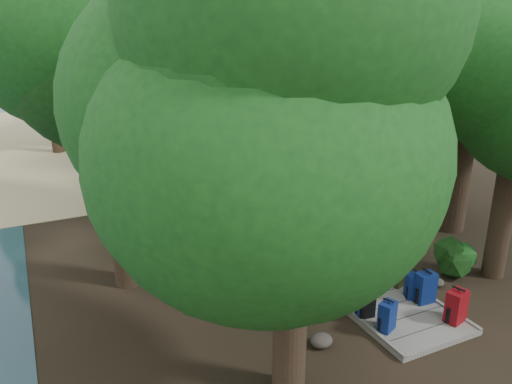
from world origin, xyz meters
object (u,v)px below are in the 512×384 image
backpack_right_b (425,286)px  kayak (114,159)px  backpack_right_a (457,305)px  lone_suitcase_on_sand (216,165)px  backpack_left_d (330,273)px  backpack_right_c (415,284)px  backpack_left_b (366,303)px  duffel_right_khaki (371,262)px  backpack_left_a (387,315)px  backpack_right_d (398,274)px  sun_lounger (248,148)px  backpack_left_c (358,287)px  suitcase_on_boardwalk (346,277)px

backpack_right_b → kayak: 15.13m
backpack_right_a → lone_suitcase_on_sand: backpack_right_a is taller
backpack_left_d → backpack_right_b: (1.38, -1.55, 0.11)m
backpack_left_d → backpack_right_b: size_ratio=0.71×
backpack_right_a → backpack_right_b: bearing=77.2°
backpack_right_a → backpack_right_b: size_ratio=1.00×
backpack_right_c → kayak: (-3.78, 14.40, -0.27)m
backpack_left_b → backpack_right_c: backpack_right_c is taller
duffel_right_khaki → kayak: bearing=97.3°
backpack_left_a → backpack_right_b: backpack_right_b is taller
backpack_right_a → backpack_right_d: (-0.06, 1.64, -0.10)m
kayak → backpack_left_d: bearing=-96.6°
backpack_left_b → backpack_right_c: 1.42m
sun_lounger → backpack_right_b: bearing=-91.0°
backpack_left_b → backpack_left_c: 0.54m
lone_suitcase_on_sand → kayak: 4.73m
backpack_left_d → sun_lounger: size_ratio=0.28×
backpack_left_b → kayak: (-2.36, 14.53, -0.26)m
lone_suitcase_on_sand → backpack_left_c: bearing=-87.4°
backpack_right_b → duffel_right_khaki: 1.74m
lone_suitcase_on_sand → backpack_right_c: bearing=-81.0°
backpack_left_b → backpack_right_d: backpack_left_b is taller
backpack_right_c → lone_suitcase_on_sand: 11.24m
backpack_left_a → sun_lounger: bearing=52.7°
backpack_left_b → sun_lounger: (3.47, 13.28, -0.10)m
backpack_left_a → duffel_right_khaki: backpack_left_a is taller
backpack_left_c → backpack_right_a: (1.34, -1.44, 0.02)m
suitcase_on_boardwalk → sun_lounger: size_ratio=0.31×
backpack_right_a → lone_suitcase_on_sand: bearing=76.8°
backpack_left_b → backpack_right_d: 1.63m
suitcase_on_boardwalk → kayak: 13.69m
backpack_left_d → backpack_right_c: backpack_right_c is taller
backpack_right_d → duffel_right_khaki: (-0.05, 0.92, -0.09)m
backpack_left_d → backpack_right_a: size_ratio=0.71×
duffel_right_khaki → lone_suitcase_on_sand: lone_suitcase_on_sand is taller
backpack_left_a → backpack_right_c: (1.34, 0.69, -0.01)m
backpack_right_b → suitcase_on_boardwalk: 1.70m
backpack_left_b → backpack_left_d: size_ratio=1.15×
backpack_left_a → backpack_right_b: bearing=-5.1°
backpack_right_d → kayak: (-3.83, 13.82, -0.22)m
backpack_right_a → lone_suitcase_on_sand: (-0.37, 12.30, -0.18)m
backpack_left_d → backpack_right_d: size_ratio=0.99×
lone_suitcase_on_sand → backpack_left_a: bearing=-87.5°
backpack_right_d → lone_suitcase_on_sand: size_ratio=0.90×
backpack_left_b → suitcase_on_boardwalk: 1.14m
kayak → backpack_left_c: bearing=-97.1°
suitcase_on_boardwalk → backpack_left_c: bearing=-110.1°
lone_suitcase_on_sand → backpack_right_d: bearing=-80.7°
backpack_right_d → lone_suitcase_on_sand: (-0.31, 10.66, -0.07)m
backpack_right_a → backpack_right_b: backpack_right_b is taller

